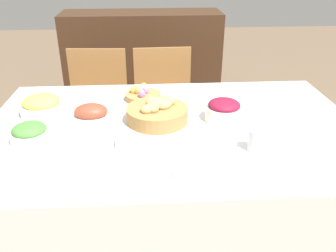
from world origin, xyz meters
TOP-DOWN VIEW (x-y plane):
  - ground_plane at (0.00, 0.00)m, footprint 12.00×12.00m
  - dining_table at (0.00, 0.00)m, footprint 1.78×1.14m
  - chair_far_left at (-0.48, 0.89)m, footprint 0.44×0.44m
  - chair_far_center at (0.01, 0.89)m, footprint 0.43×0.43m
  - sideboard at (-0.15, 1.92)m, footprint 1.49×0.44m
  - bread_basket at (-0.07, 0.05)m, footprint 0.30×0.30m
  - egg_basket at (-0.14, 0.33)m, footprint 0.20×0.20m
  - ham_platter at (-0.40, 0.12)m, footprint 0.26×0.18m
  - beet_salad_bowl at (0.25, 0.04)m, footprint 0.18×0.18m
  - pineapple_bowl at (-0.65, 0.17)m, footprint 0.22×0.22m
  - green_salad_bowl at (-0.63, -0.11)m, footprint 0.17×0.17m
  - dinner_plate at (0.10, -0.40)m, footprint 0.27×0.27m
  - fork at (-0.06, -0.40)m, footprint 0.02×0.17m
  - knife at (0.26, -0.40)m, footprint 0.02×0.17m
  - spoon at (0.29, -0.40)m, footprint 0.02×0.17m
  - drinking_cup at (0.32, -0.25)m, footprint 0.07×0.07m
  - butter_dish at (-0.20, -0.17)m, footprint 0.11×0.07m

SIDE VIEW (x-z plane):
  - ground_plane at x=0.00m, z-range 0.00..0.00m
  - dining_table at x=0.00m, z-range 0.00..0.76m
  - chair_far_left at x=-0.48m, z-range 0.04..0.91m
  - chair_far_center at x=0.01m, z-range 0.04..0.91m
  - sideboard at x=-0.15m, z-range 0.00..0.98m
  - fork at x=-0.06m, z-range 0.76..0.76m
  - knife at x=0.26m, z-range 0.76..0.76m
  - spoon at x=0.29m, z-range 0.76..0.76m
  - dinner_plate at x=0.10m, z-range 0.76..0.77m
  - butter_dish at x=-0.20m, z-range 0.76..0.79m
  - ham_platter at x=-0.40m, z-range 0.74..0.82m
  - egg_basket at x=-0.14m, z-range 0.74..0.82m
  - green_salad_bowl at x=-0.63m, z-range 0.75..0.84m
  - bread_basket at x=-0.07m, z-range 0.74..0.86m
  - pineapple_bowl at x=-0.65m, z-range 0.75..0.85m
  - drinking_cup at x=0.32m, z-range 0.76..0.85m
  - beet_salad_bowl at x=0.25m, z-range 0.75..0.86m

